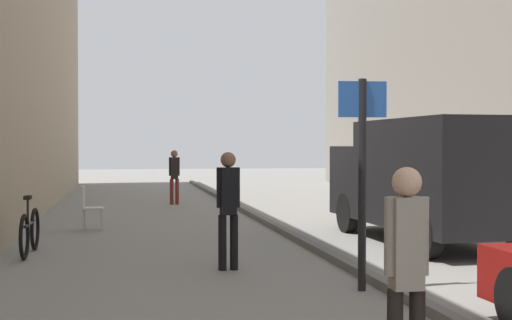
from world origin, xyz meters
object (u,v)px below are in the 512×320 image
at_px(delivery_van, 427,177).
at_px(bicycle_leaning, 30,232).
at_px(street_sign_post, 362,165).
at_px(pedestrian_far_crossing, 406,264).
at_px(pedestrian_main_foreground, 228,202).
at_px(cafe_chair_near_window, 88,205).
at_px(pedestrian_mid_block, 174,173).

bearing_deg(delivery_van, bicycle_leaning, 178.58).
distance_m(street_sign_post, bicycle_leaning, 5.86).
bearing_deg(bicycle_leaning, pedestrian_far_crossing, -62.56).
xyz_separation_m(pedestrian_main_foreground, delivery_van, (3.99, 2.10, 0.24)).
bearing_deg(pedestrian_far_crossing, pedestrian_main_foreground, 98.15).
distance_m(pedestrian_far_crossing, cafe_chair_near_window, 10.70).
relative_size(pedestrian_far_crossing, street_sign_post, 0.63).
relative_size(pedestrian_main_foreground, pedestrian_mid_block, 1.03).
relative_size(pedestrian_far_crossing, cafe_chair_near_window, 1.74).
bearing_deg(pedestrian_far_crossing, delivery_van, 67.39).
bearing_deg(bicycle_leaning, street_sign_post, -38.42).
height_order(pedestrian_main_foreground, pedestrian_far_crossing, pedestrian_main_foreground).
relative_size(pedestrian_main_foreground, delivery_van, 0.33).
xyz_separation_m(pedestrian_far_crossing, delivery_van, (3.49, 7.35, 0.27)).
relative_size(pedestrian_main_foreground, street_sign_post, 0.65).
distance_m(pedestrian_main_foreground, pedestrian_mid_block, 11.34).
bearing_deg(pedestrian_mid_block, pedestrian_far_crossing, -89.49).
height_order(bicycle_leaning, cafe_chair_near_window, bicycle_leaning).
bearing_deg(pedestrian_main_foreground, pedestrian_mid_block, 87.68).
bearing_deg(pedestrian_main_foreground, bicycle_leaning, 144.07).
height_order(pedestrian_mid_block, pedestrian_far_crossing, pedestrian_mid_block).
height_order(delivery_van, cafe_chair_near_window, delivery_van).
height_order(pedestrian_main_foreground, bicycle_leaning, pedestrian_main_foreground).
xyz_separation_m(pedestrian_mid_block, delivery_van, (3.94, -9.24, 0.27)).
xyz_separation_m(pedestrian_main_foreground, street_sign_post, (1.40, -1.72, 0.57)).
bearing_deg(pedestrian_mid_block, bicycle_leaning, -108.94).
bearing_deg(street_sign_post, delivery_van, -119.60).
distance_m(pedestrian_main_foreground, street_sign_post, 2.29).
bearing_deg(pedestrian_mid_block, delivery_van, -67.95).
distance_m(delivery_van, cafe_chair_near_window, 6.89).
bearing_deg(street_sign_post, pedestrian_far_crossing, 80.03).
height_order(pedestrian_mid_block, cafe_chair_near_window, pedestrian_mid_block).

